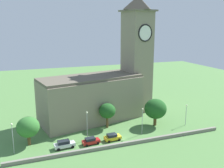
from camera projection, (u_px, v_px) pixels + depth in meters
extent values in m
plane|color=#517F42|center=(101.00, 119.00, 75.25)|extent=(200.00, 200.00, 0.00)
cube|color=gray|center=(91.00, 99.00, 73.63)|extent=(31.36, 18.10, 12.56)
cube|color=#5C5547|center=(91.00, 77.00, 72.12)|extent=(31.16, 17.12, 0.70)
cube|color=gray|center=(137.00, 63.00, 79.91)|extent=(8.92, 8.92, 31.75)
cube|color=#675F4F|center=(138.00, 11.00, 76.25)|extent=(10.35, 10.35, 0.50)
pyramid|color=#484338|center=(138.00, 3.00, 75.72)|extent=(9.36, 9.36, 4.16)
cylinder|color=white|center=(145.00, 33.00, 74.56)|extent=(4.77, 1.08, 4.84)
torus|color=black|center=(145.00, 33.00, 74.56)|extent=(5.26, 1.48, 5.27)
cylinder|color=white|center=(147.00, 33.00, 79.71)|extent=(1.08, 4.77, 4.84)
torus|color=black|center=(147.00, 33.00, 79.71)|extent=(1.48, 5.26, 5.27)
cube|color=gray|center=(124.00, 144.00, 58.46)|extent=(53.41, 0.70, 0.81)
cube|color=silver|center=(65.00, 145.00, 57.25)|extent=(4.88, 2.11, 0.85)
cube|color=#1E232B|center=(63.00, 142.00, 56.98)|extent=(2.77, 1.76, 0.67)
cylinder|color=black|center=(71.00, 144.00, 58.79)|extent=(0.70, 0.37, 0.68)
cylinder|color=black|center=(73.00, 147.00, 57.18)|extent=(0.70, 0.37, 0.68)
cylinder|color=black|center=(57.00, 146.00, 57.51)|extent=(0.70, 0.37, 0.68)
cylinder|color=black|center=(59.00, 150.00, 55.90)|extent=(0.70, 0.37, 0.68)
cube|color=red|center=(91.00, 141.00, 59.11)|extent=(4.31, 2.07, 0.76)
cube|color=#1E232B|center=(90.00, 139.00, 58.87)|extent=(2.46, 1.70, 0.60)
cylinder|color=black|center=(95.00, 140.00, 60.54)|extent=(0.63, 0.36, 0.60)
cylinder|color=black|center=(98.00, 143.00, 59.04)|extent=(0.63, 0.36, 0.60)
cylinder|color=black|center=(84.00, 143.00, 59.36)|extent=(0.63, 0.36, 0.60)
cylinder|color=black|center=(87.00, 146.00, 57.86)|extent=(0.63, 0.36, 0.60)
cube|color=gold|center=(113.00, 138.00, 61.10)|extent=(4.20, 2.16, 0.77)
cube|color=#1E232B|center=(112.00, 135.00, 60.87)|extent=(2.39, 1.81, 0.61)
cylinder|color=black|center=(116.00, 137.00, 62.58)|extent=(0.64, 0.38, 0.62)
cylinder|color=black|center=(119.00, 140.00, 60.90)|extent=(0.64, 0.38, 0.62)
cylinder|color=black|center=(106.00, 139.00, 61.48)|extent=(0.64, 0.38, 0.62)
cylinder|color=black|center=(109.00, 142.00, 59.80)|extent=(0.64, 0.38, 0.62)
cylinder|color=#9EA0A5|center=(13.00, 139.00, 54.28)|extent=(0.14, 0.14, 6.60)
sphere|color=#F4EFCC|center=(11.00, 124.00, 53.48)|extent=(0.44, 0.44, 0.44)
cylinder|color=#9EA0A5|center=(87.00, 127.00, 60.57)|extent=(0.14, 0.14, 6.95)
sphere|color=#F4EFCC|center=(87.00, 113.00, 59.74)|extent=(0.44, 0.44, 0.44)
cylinder|color=#9EA0A5|center=(142.00, 122.00, 63.96)|extent=(0.14, 0.14, 6.64)
sphere|color=#F4EFCC|center=(143.00, 109.00, 63.16)|extent=(0.44, 0.44, 0.44)
cylinder|color=#9EA0A5|center=(186.00, 116.00, 69.98)|extent=(0.14, 0.14, 5.63)
sphere|color=#F4EFCC|center=(187.00, 105.00, 69.29)|extent=(0.44, 0.44, 0.44)
cylinder|color=brown|center=(29.00, 140.00, 58.61)|extent=(0.74, 0.74, 2.54)
ellipsoid|color=#33702D|center=(28.00, 127.00, 57.87)|extent=(5.31, 5.31, 4.78)
cylinder|color=brown|center=(107.00, 122.00, 68.59)|extent=(0.64, 0.64, 3.19)
ellipsoid|color=#1E511E|center=(107.00, 111.00, 67.84)|extent=(4.55, 4.55, 4.10)
cylinder|color=brown|center=(155.00, 121.00, 70.37)|extent=(0.87, 0.87, 2.54)
ellipsoid|color=#1E511E|center=(155.00, 109.00, 69.56)|extent=(6.19, 6.19, 5.57)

